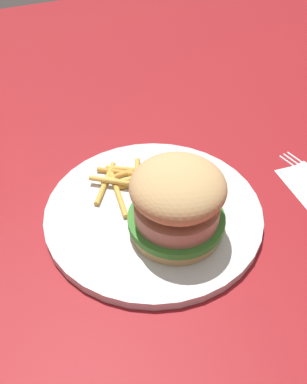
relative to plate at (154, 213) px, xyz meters
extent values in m
plane|color=maroon|center=(0.02, -0.02, -0.01)|extent=(1.60, 1.60, 0.00)
cylinder|color=silver|center=(0.00, 0.00, 0.00)|extent=(0.27, 0.27, 0.01)
cylinder|color=tan|center=(0.01, -0.04, 0.01)|extent=(0.11, 0.11, 0.02)
cylinder|color=#387F2D|center=(0.01, -0.04, 0.03)|extent=(0.11, 0.11, 0.01)
cylinder|color=tan|center=(0.01, -0.04, 0.04)|extent=(0.10, 0.10, 0.02)
ellipsoid|color=tan|center=(0.01, -0.04, 0.08)|extent=(0.11, 0.11, 0.05)
cylinder|color=gold|center=(-0.04, 0.07, 0.01)|extent=(0.05, 0.07, 0.01)
cylinder|color=gold|center=(-0.02, 0.08, 0.01)|extent=(0.06, 0.04, 0.01)
cylinder|color=gold|center=(0.00, 0.07, 0.01)|extent=(0.03, 0.06, 0.01)
cylinder|color=gold|center=(-0.01, 0.07, 0.01)|extent=(0.08, 0.01, 0.01)
cylinder|color=gold|center=(-0.03, 0.04, 0.01)|extent=(0.02, 0.08, 0.01)
cylinder|color=gold|center=(0.00, 0.05, 0.01)|extent=(0.06, 0.02, 0.01)
cylinder|color=#E5B251|center=(-0.01, 0.05, 0.01)|extent=(0.05, 0.05, 0.01)
cylinder|color=#E5B251|center=(-0.03, 0.06, 0.02)|extent=(0.07, 0.05, 0.01)
cylinder|color=gold|center=(-0.01, 0.04, 0.02)|extent=(0.05, 0.04, 0.01)
cylinder|color=#E5B251|center=(0.01, 0.06, 0.01)|extent=(0.07, 0.01, 0.01)
cylinder|color=gold|center=(0.00, 0.08, 0.01)|extent=(0.07, 0.04, 0.01)
cylinder|color=silver|center=(0.24, 0.03, 0.00)|extent=(0.01, 0.03, 0.00)
cylinder|color=silver|center=(0.23, 0.03, 0.00)|extent=(0.01, 0.03, 0.00)
cylinder|color=silver|center=(0.22, 0.03, 0.00)|extent=(0.01, 0.03, 0.00)
camera|label=1|loc=(-0.15, -0.35, 0.40)|focal=40.75mm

